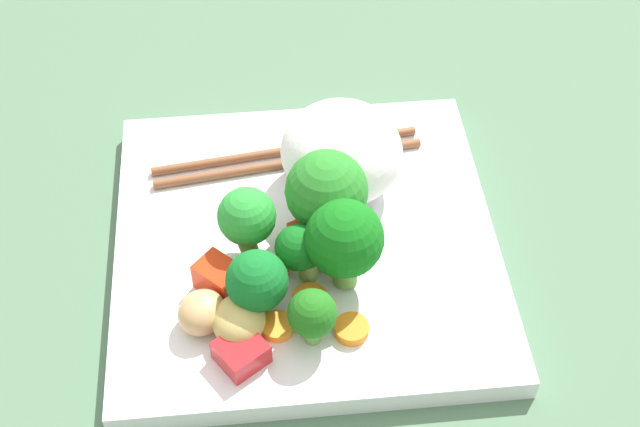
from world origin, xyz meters
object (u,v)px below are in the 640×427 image
at_px(square_plate, 306,243).
at_px(chopstick_pair, 288,157).
at_px(rice_mound, 342,152).
at_px(carrot_slice_2, 352,329).
at_px(broccoli_floret_4, 247,218).

bearing_deg(square_plate, chopstick_pair, -172.55).
height_order(rice_mound, carrot_slice_2, rice_mound).
relative_size(broccoli_floret_4, carrot_slice_2, 2.56).
relative_size(rice_mound, carrot_slice_2, 3.91).
xyz_separation_m(carrot_slice_2, chopstick_pair, (-0.17, -0.04, -0.00)).
height_order(rice_mound, chopstick_pair, rice_mound).
bearing_deg(rice_mound, square_plate, -31.01).
height_order(rice_mound, broccoli_floret_4, rice_mound).
bearing_deg(rice_mound, broccoli_floret_4, -48.60).
xyz_separation_m(rice_mound, chopstick_pair, (-0.03, -0.04, -0.03)).
xyz_separation_m(broccoli_floret_4, carrot_slice_2, (0.07, 0.07, -0.03)).
relative_size(square_plate, rice_mound, 3.02).
relative_size(carrot_slice_2, chopstick_pair, 0.11).
bearing_deg(broccoli_floret_4, chopstick_pair, 161.50).
height_order(square_plate, carrot_slice_2, carrot_slice_2).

